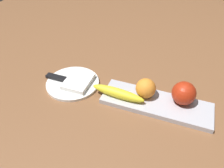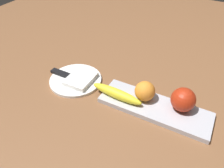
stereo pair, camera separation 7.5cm
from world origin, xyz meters
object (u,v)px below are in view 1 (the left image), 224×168
at_px(fruit_tray, 156,103).
at_px(banana, 118,93).
at_px(folded_napkin, 78,82).
at_px(apple, 184,93).
at_px(orange_near_apple, 147,89).
at_px(knife, 61,79).
at_px(dinner_plate, 73,83).

relative_size(fruit_tray, banana, 1.95).
bearing_deg(folded_napkin, apple, 4.33).
relative_size(banana, orange_near_apple, 2.77).
bearing_deg(apple, knife, -175.78).
xyz_separation_m(banana, dinner_plate, (-0.19, 0.02, -0.03)).
height_order(dinner_plate, folded_napkin, folded_napkin).
height_order(apple, folded_napkin, apple).
bearing_deg(folded_napkin, fruit_tray, -0.00).
height_order(apple, orange_near_apple, apple).
height_order(fruit_tray, banana, banana).
distance_m(orange_near_apple, folded_napkin, 0.26).
xyz_separation_m(folded_napkin, knife, (-0.07, -0.00, -0.00)).
bearing_deg(folded_napkin, banana, -8.23).
height_order(dinner_plate, knife, knife).
xyz_separation_m(fruit_tray, apple, (0.08, 0.03, 0.05)).
bearing_deg(knife, fruit_tray, 0.89).
relative_size(fruit_tray, knife, 2.06).
bearing_deg(orange_near_apple, knife, -177.08).
height_order(fruit_tray, folded_napkin, folded_napkin).
distance_m(apple, knife, 0.45).
relative_size(banana, dinner_plate, 0.95).
bearing_deg(banana, apple, 17.75).
distance_m(banana, folded_napkin, 0.17).
distance_m(fruit_tray, dinner_plate, 0.32).
distance_m(fruit_tray, orange_near_apple, 0.06).
distance_m(banana, knife, 0.24).
bearing_deg(dinner_plate, banana, -7.16).
distance_m(dinner_plate, folded_napkin, 0.03).
relative_size(apple, orange_near_apple, 1.14).
bearing_deg(banana, orange_near_apple, 25.38).
bearing_deg(fruit_tray, orange_near_apple, 163.03).
distance_m(apple, banana, 0.22).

